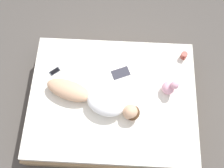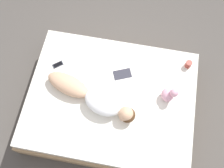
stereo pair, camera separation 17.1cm
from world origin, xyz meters
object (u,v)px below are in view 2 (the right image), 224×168
object	(u,v)px
person	(93,97)
coffee_mug	(188,64)
open_magazine	(121,68)
cell_phone	(58,65)

from	to	relation	value
person	coffee_mug	world-z (taller)	person
open_magazine	cell_phone	distance (m)	0.85
open_magazine	cell_phone	bearing A→B (deg)	-105.11
open_magazine	coffee_mug	bearing A→B (deg)	79.64
coffee_mug	cell_phone	xyz separation A→B (m)	(0.31, -1.72, -0.04)
coffee_mug	cell_phone	size ratio (longest dim) A/B	0.75
coffee_mug	cell_phone	bearing A→B (deg)	-79.92
person	cell_phone	bearing A→B (deg)	-106.89
open_magazine	cell_phone	xyz separation A→B (m)	(0.11, -0.84, 0.00)
open_magazine	person	bearing A→B (deg)	-49.48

